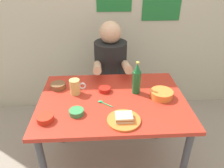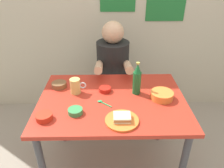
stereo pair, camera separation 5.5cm
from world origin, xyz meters
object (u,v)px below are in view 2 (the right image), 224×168
at_px(dining_table, 112,109).
at_px(person_seated, 113,62).
at_px(sandwich, 122,117).
at_px(beer_bottle, 137,80).
at_px(beer_mug, 76,86).
at_px(plate_orange, 122,120).
at_px(soup_bowl_orange, 162,95).
at_px(stool, 113,97).

bearing_deg(dining_table, person_seated, 88.24).
bearing_deg(sandwich, beer_bottle, 68.95).
distance_m(beer_mug, beer_bottle, 0.48).
relative_size(plate_orange, beer_bottle, 0.84).
bearing_deg(dining_table, beer_mug, 161.74).
relative_size(dining_table, beer_mug, 8.73).
distance_m(person_seated, soup_bowl_orange, 0.71).
height_order(dining_table, stool, dining_table).
xyz_separation_m(stool, soup_bowl_orange, (0.36, -0.63, 0.42)).
xyz_separation_m(dining_table, stool, (0.02, 0.63, -0.30)).
height_order(plate_orange, soup_bowl_orange, soup_bowl_orange).
relative_size(sandwich, beer_bottle, 0.42).
bearing_deg(beer_mug, stool, 60.73).
relative_size(person_seated, soup_bowl_orange, 4.23).
bearing_deg(beer_bottle, stool, 107.40).
distance_m(beer_mug, soup_bowl_orange, 0.66).
relative_size(person_seated, beer_bottle, 2.75).
height_order(sandwich, soup_bowl_orange, soup_bowl_orange).
xyz_separation_m(beer_mug, soup_bowl_orange, (0.66, -0.09, -0.03)).
bearing_deg(plate_orange, person_seated, 92.55).
height_order(sandwich, beer_mug, beer_mug).
relative_size(person_seated, sandwich, 6.54).
bearing_deg(beer_bottle, dining_table, -156.99).
bearing_deg(stool, beer_bottle, -72.60).
distance_m(stool, soup_bowl_orange, 0.84).
relative_size(sandwich, beer_mug, 0.87).
bearing_deg(stool, dining_table, -91.73).
distance_m(dining_table, soup_bowl_orange, 0.39).
xyz_separation_m(person_seated, sandwich, (0.04, -0.88, 0.01)).
xyz_separation_m(plate_orange, soup_bowl_orange, (0.32, 0.27, 0.02)).
height_order(dining_table, beer_mug, beer_mug).
xyz_separation_m(plate_orange, beer_mug, (-0.34, 0.36, 0.05)).
bearing_deg(beer_bottle, person_seated, 107.74).
distance_m(dining_table, sandwich, 0.30).
relative_size(stool, person_seated, 0.63).
relative_size(dining_table, person_seated, 1.53).
bearing_deg(stool, sandwich, -87.48).
bearing_deg(person_seated, stool, 90.00).
relative_size(dining_table, plate_orange, 5.00).
relative_size(plate_orange, sandwich, 2.00).
bearing_deg(dining_table, plate_orange, -77.51).
relative_size(person_seated, beer_mug, 5.71).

